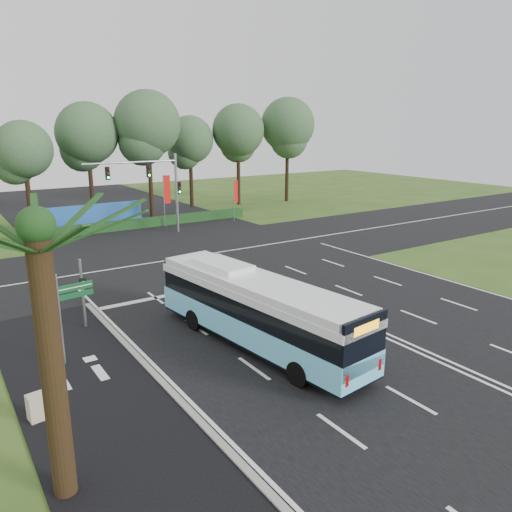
# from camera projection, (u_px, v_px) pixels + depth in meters

# --- Properties ---
(ground) EXTENTS (120.00, 120.00, 0.00)m
(ground) POSITION_uv_depth(u_px,v_px,m) (304.00, 302.00, 27.35)
(ground) COLOR #30511B
(ground) RESTS_ON ground
(road_main) EXTENTS (20.00, 120.00, 0.04)m
(road_main) POSITION_uv_depth(u_px,v_px,m) (304.00, 301.00, 27.35)
(road_main) COLOR black
(road_main) RESTS_ON ground
(road_cross) EXTENTS (120.00, 14.00, 0.05)m
(road_cross) POSITION_uv_depth(u_px,v_px,m) (202.00, 255.00, 37.01)
(road_cross) COLOR black
(road_cross) RESTS_ON ground
(bike_path) EXTENTS (5.00, 18.00, 0.06)m
(bike_path) POSITION_uv_depth(u_px,v_px,m) (89.00, 389.00, 18.25)
(bike_path) COLOR black
(bike_path) RESTS_ON ground
(kerb_strip) EXTENTS (0.25, 18.00, 0.12)m
(kerb_strip) POSITION_uv_depth(u_px,v_px,m) (151.00, 371.00, 19.52)
(kerb_strip) COLOR gray
(kerb_strip) RESTS_ON ground
(city_bus) EXTENTS (3.76, 11.75, 3.31)m
(city_bus) POSITION_uv_depth(u_px,v_px,m) (257.00, 310.00, 21.48)
(city_bus) COLOR #6DD3FE
(city_bus) RESTS_ON ground
(pedestrian_signal) EXTENTS (0.28, 0.42, 3.40)m
(pedestrian_signal) POSITION_uv_depth(u_px,v_px,m) (83.00, 291.00, 23.35)
(pedestrian_signal) COLOR gray
(pedestrian_signal) RESTS_ON ground
(street_sign) EXTENTS (1.48, 0.29, 3.82)m
(street_sign) POSITION_uv_depth(u_px,v_px,m) (67.00, 307.00, 19.78)
(street_sign) COLOR gray
(street_sign) RESTS_ON ground
(utility_cabinet) EXTENTS (0.63, 0.55, 0.94)m
(utility_cabinet) POSITION_uv_depth(u_px,v_px,m) (37.00, 408.00, 16.26)
(utility_cabinet) COLOR #C3B59D
(utility_cabinet) RESTS_ON ground
(banner_flag_mid) EXTENTS (0.73, 0.10, 4.95)m
(banner_flag_mid) POSITION_uv_depth(u_px,v_px,m) (166.00, 193.00, 46.79)
(banner_flag_mid) COLOR gray
(banner_flag_mid) RESTS_ON ground
(banner_flag_right) EXTENTS (0.60, 0.23, 4.17)m
(banner_flag_right) POSITION_uv_depth(u_px,v_px,m) (235.00, 194.00, 49.55)
(banner_flag_right) COLOR gray
(banner_flag_right) RESTS_ON ground
(palm_tree) EXTENTS (3.20, 3.20, 7.65)m
(palm_tree) POSITION_uv_depth(u_px,v_px,m) (39.00, 257.00, 11.51)
(palm_tree) COLOR #382614
(palm_tree) RESTS_ON ground
(traffic_light_gantry) EXTENTS (8.41, 0.28, 7.00)m
(traffic_light_gantry) POSITION_uv_depth(u_px,v_px,m) (157.00, 182.00, 42.79)
(traffic_light_gantry) COLOR gray
(traffic_light_gantry) RESTS_ON ground
(hedge) EXTENTS (22.00, 1.20, 0.80)m
(hedge) POSITION_uv_depth(u_px,v_px,m) (141.00, 223.00, 46.99)
(hedge) COLOR #143817
(hedge) RESTS_ON ground
(blue_hoarding) EXTENTS (10.00, 0.30, 2.20)m
(blue_hoarding) POSITION_uv_depth(u_px,v_px,m) (89.00, 216.00, 46.68)
(blue_hoarding) COLOR #1F54AA
(blue_hoarding) RESTS_ON ground
(eucalyptus_row) EXTENTS (49.69, 9.83, 12.84)m
(eucalyptus_row) POSITION_uv_depth(u_px,v_px,m) (133.00, 133.00, 51.08)
(eucalyptus_row) COLOR black
(eucalyptus_row) RESTS_ON ground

